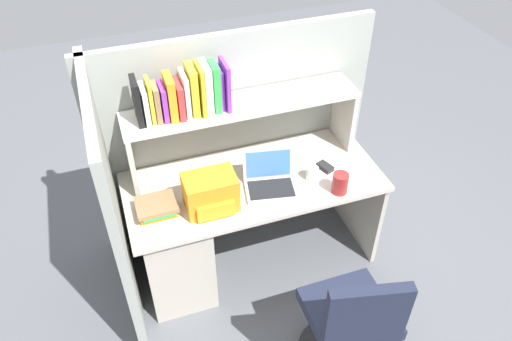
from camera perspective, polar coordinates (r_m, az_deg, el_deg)
name	(u,v)px	position (r m, az deg, el deg)	size (l,w,h in m)	color
ground_plane	(254,256)	(3.64, -0.26, -9.77)	(8.00, 8.00, 0.00)	#595B60
desk	(197,231)	(3.27, -6.80, -6.88)	(1.60, 0.70, 0.73)	beige
cubicle_partition_rear	(235,140)	(3.36, -2.40, 3.51)	(1.84, 0.05, 1.55)	#939991
cubicle_partition_left	(115,212)	(2.95, -15.83, -4.60)	(0.05, 1.06, 1.55)	#939991
overhead_hutch	(243,116)	(3.05, -1.55, 6.22)	(1.44, 0.28, 0.45)	#BCB7AC
reference_books_on_shelf	(184,94)	(2.86, -8.18, 8.68)	(0.53, 0.19, 0.29)	black
laptop	(270,179)	(3.04, 1.58, -1.03)	(0.35, 0.31, 0.22)	#B7BABF
backpack	(211,193)	(2.88, -5.18, -2.62)	(0.30, 0.23, 0.22)	orange
computer_mouse	(325,167)	(3.21, 7.90, 0.40)	(0.06, 0.10, 0.03)	#262628
paper_cup	(312,173)	(3.12, 6.44, -0.31)	(0.08, 0.08, 0.09)	white
snack_canister	(340,183)	(3.03, 9.58, -1.44)	(0.10, 0.10, 0.13)	maroon
desk_book_stack	(157,207)	(2.93, -11.24, -4.15)	(0.23, 0.19, 0.08)	orange
office_chair	(350,328)	(2.87, 10.72, -17.27)	(0.52, 0.53, 0.93)	black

